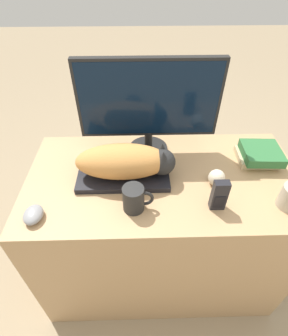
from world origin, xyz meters
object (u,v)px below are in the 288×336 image
Objects in this scene: computer_mouse at (33,215)px; phone at (219,195)px; monitor at (149,103)px; cat at (128,161)px; keyboard at (124,176)px; coffee_mug at (134,199)px; book_stack at (259,155)px; baseball at (217,178)px.

phone is (0.67, 0.03, 0.04)m from computer_mouse.
cat is at bearing -115.18° from monitor.
monitor is 4.59× the size of phone.
keyboard is 0.17m from coffee_mug.
book_stack is at bearing -10.61° from monitor.
baseball is (0.38, -0.04, 0.02)m from keyboard.
monitor reaches higher than book_stack.
baseball is 0.13m from phone.
baseball is at bearing 78.46° from phone.
coffee_mug is (0.02, -0.16, -0.04)m from cat.
cat reaches higher than keyboard.
monitor reaches higher than computer_mouse.
book_stack is (0.58, 0.10, -0.06)m from cat.
baseball is 0.37× the size of book_stack.
baseball is (0.36, -0.04, -0.06)m from cat.
book_stack is (0.49, -0.09, -0.21)m from monitor.
phone is (0.24, -0.36, -0.18)m from monitor.
book_stack is at bearing 46.57° from phone.
phone is at bearing -101.54° from baseball.
coffee_mug is at bearing -154.95° from book_stack.
coffee_mug is at bearing -100.50° from monitor.
monitor is at bearing 124.19° from phone.
phone is at bearing -26.62° from cat.
computer_mouse is at bearing -167.23° from baseball.
baseball and book_stack have the same top height.
keyboard is 0.40m from phone.
monitor is at bearing 42.40° from computer_mouse.
cat is 2.20× the size of book_stack.
coffee_mug is at bearing -160.23° from baseball.
cat is 3.09× the size of phone.
monitor reaches higher than baseball.
cat is at bearing 173.12° from baseball.
cat is 0.37m from baseball.
monitor is 3.26× the size of book_stack.
keyboard is 0.38m from baseball.
keyboard is at bearing 32.39° from computer_mouse.
keyboard is 0.08m from cat.
keyboard is 0.95× the size of cat.
computer_mouse is 0.37m from coffee_mug.
baseball is (0.27, -0.23, -0.21)m from monitor.
computer_mouse is 0.79× the size of coffee_mug.
phone is at bearing -133.43° from book_stack.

